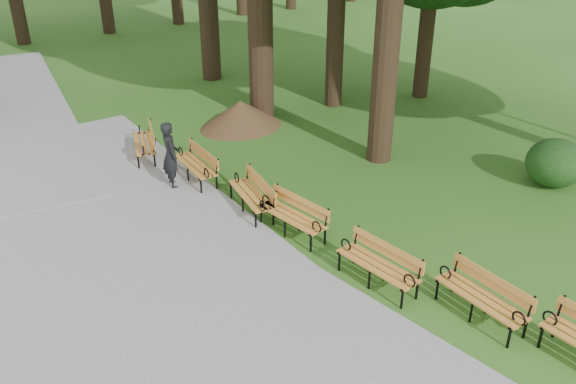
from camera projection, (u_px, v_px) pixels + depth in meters
ground at (321, 263)px, 12.64m from camera, size 100.00×100.00×0.00m
path at (83, 261)px, 12.64m from camera, size 12.00×38.00×0.06m
person at (170, 155)px, 15.40m from camera, size 0.55×0.72×1.78m
dirt_mound at (241, 114)px, 19.42m from camera, size 2.32×2.32×0.89m
bench_1 at (481, 298)px, 10.86m from camera, size 0.71×1.92×0.88m
bench_2 at (377, 266)px, 11.77m from camera, size 0.77×1.94×0.88m
bench_3 at (292, 217)px, 13.48m from camera, size 0.85×1.96×0.88m
bench_4 at (251, 195)px, 14.42m from camera, size 1.01×1.99×0.88m
bench_5 at (195, 165)px, 15.92m from camera, size 0.79×1.95×0.88m
bench_6 at (144, 143)px, 17.26m from camera, size 1.26×2.00×0.88m
shrub_0 at (551, 185)px, 15.88m from camera, size 1.49×1.49×1.27m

